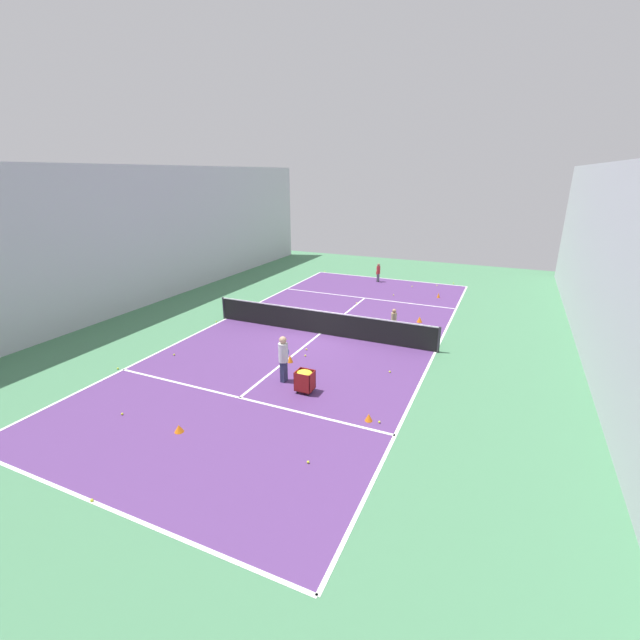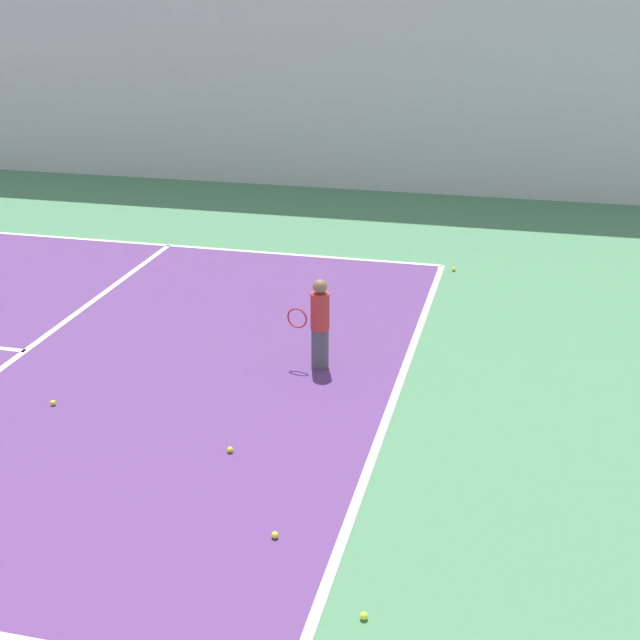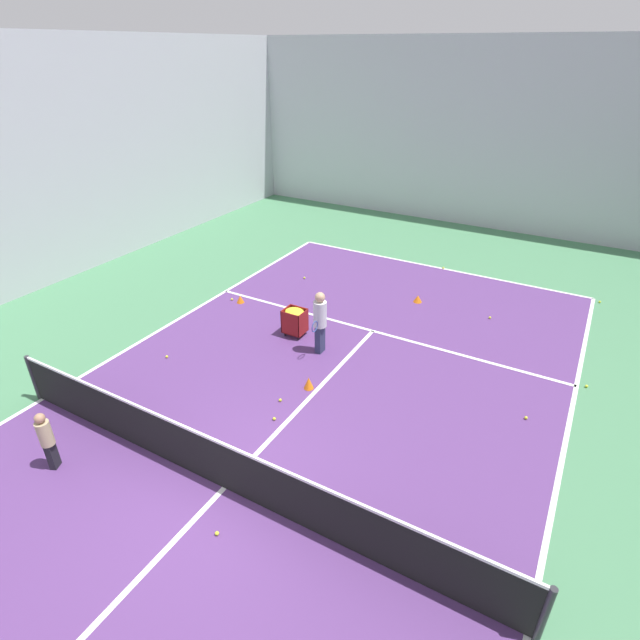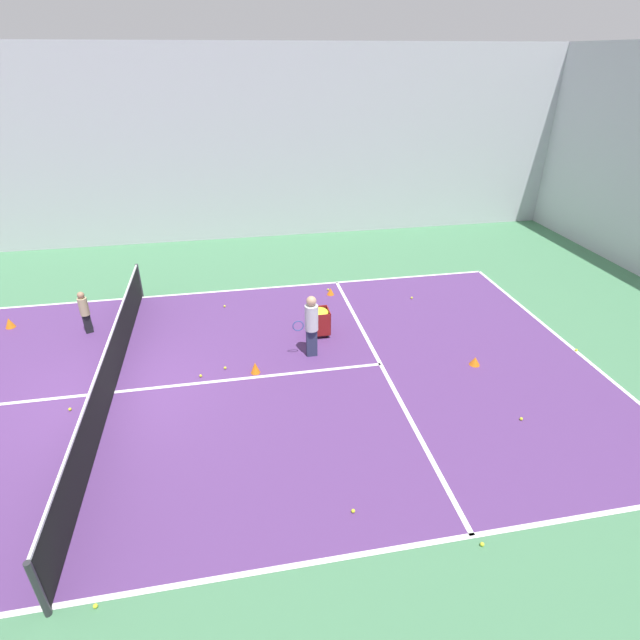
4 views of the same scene
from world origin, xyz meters
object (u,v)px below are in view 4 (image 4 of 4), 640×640
at_px(child_midcourt, 84,310).
at_px(training_cone_0, 9,323).
at_px(coach_at_net, 311,322).
at_px(ball_cart, 320,317).
at_px(tennis_net, 109,372).
at_px(training_cone_1, 255,368).

bearing_deg(child_midcourt, training_cone_0, 137.39).
distance_m(child_midcourt, training_cone_0, 2.45).
bearing_deg(coach_at_net, ball_cart, -112.28).
bearing_deg(coach_at_net, tennis_net, 8.76).
relative_size(tennis_net, coach_at_net, 6.31).
bearing_deg(ball_cart, training_cone_1, -50.57).
height_order(tennis_net, ball_cart, tennis_net).
bearing_deg(tennis_net, coach_at_net, 98.96).
bearing_deg(ball_cart, coach_at_net, -22.09).
bearing_deg(child_midcourt, training_cone_1, -58.08).
relative_size(training_cone_0, training_cone_1, 0.98).
height_order(training_cone_0, training_cone_1, training_cone_1).
bearing_deg(tennis_net, ball_cart, 108.82).
bearing_deg(training_cone_1, ball_cart, 129.43).
bearing_deg(child_midcourt, ball_cart, -36.78).
height_order(child_midcourt, training_cone_0, child_midcourt).
relative_size(ball_cart, training_cone_1, 2.66).
height_order(child_midcourt, training_cone_1, child_midcourt).
bearing_deg(training_cone_0, training_cone_1, 61.82).
xyz_separation_m(child_midcourt, ball_cart, (1.30, 6.30, -0.17)).
distance_m(tennis_net, coach_at_net, 4.82).
height_order(child_midcourt, ball_cart, child_midcourt).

